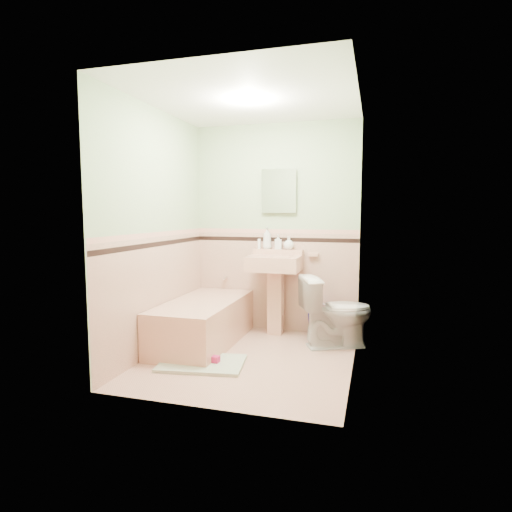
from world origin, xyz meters
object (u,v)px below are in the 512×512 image
(soap_bottle_left, at_px, (267,238))
(soap_bottle_mid, at_px, (278,242))
(soap_bottle_right, at_px, (289,243))
(sink, at_px, (274,296))
(bucket, at_px, (319,324))
(shoe, at_px, (212,359))
(medicine_cabinet, at_px, (279,191))
(toilet, at_px, (336,311))
(bathtub, at_px, (203,323))

(soap_bottle_left, xyz_separation_m, soap_bottle_mid, (0.14, 0.00, -0.04))
(soap_bottle_right, bearing_deg, sink, -125.77)
(bucket, relative_size, shoe, 1.75)
(soap_bottle_mid, distance_m, shoe, 1.70)
(sink, xyz_separation_m, shoe, (-0.34, -1.12, -0.41))
(soap_bottle_right, bearing_deg, soap_bottle_mid, 180.00)
(sink, height_order, medicine_cabinet, medicine_cabinet)
(medicine_cabinet, height_order, shoe, medicine_cabinet)
(soap_bottle_left, height_order, shoe, soap_bottle_left)
(toilet, bearing_deg, bucket, 8.51)
(toilet, xyz_separation_m, shoe, (-1.08, -0.90, -0.32))
(toilet, relative_size, shoe, 5.18)
(soap_bottle_mid, height_order, shoe, soap_bottle_mid)
(soap_bottle_right, xyz_separation_m, toilet, (0.61, -0.40, -0.70))
(soap_bottle_right, relative_size, shoe, 1.04)
(medicine_cabinet, distance_m, soap_bottle_right, 0.63)
(soap_bottle_right, distance_m, bucket, 1.03)
(bathtub, xyz_separation_m, soap_bottle_mid, (0.68, 0.71, 0.87))
(bucket, bearing_deg, shoe, -123.90)
(soap_bottle_mid, bearing_deg, sink, -89.86)
(medicine_cabinet, bearing_deg, sink, -90.00)
(bathtub, relative_size, soap_bottle_left, 5.66)
(sink, bearing_deg, shoe, -106.79)
(medicine_cabinet, distance_m, soap_bottle_mid, 0.61)
(soap_bottle_left, relative_size, soap_bottle_mid, 1.49)
(soap_bottle_left, relative_size, shoe, 1.78)
(soap_bottle_mid, xyz_separation_m, shoe, (-0.34, -1.30, -1.03))
(soap_bottle_right, height_order, bucket, soap_bottle_right)
(sink, bearing_deg, toilet, -16.86)
(sink, xyz_separation_m, medicine_cabinet, (0.00, 0.21, 1.23))
(medicine_cabinet, distance_m, soap_bottle_left, 0.58)
(sink, xyz_separation_m, soap_bottle_mid, (-0.00, 0.18, 0.62))
(sink, height_order, toilet, sink)
(toilet, bearing_deg, soap_bottle_left, 40.84)
(bathtub, relative_size, toilet, 1.95)
(sink, height_order, bucket, sink)
(soap_bottle_left, distance_m, bucket, 1.20)
(soap_bottle_mid, bearing_deg, bathtub, -133.74)
(soap_bottle_mid, bearing_deg, bucket, -4.91)
(soap_bottle_left, height_order, soap_bottle_mid, soap_bottle_left)
(bathtub, bearing_deg, sink, 37.93)
(soap_bottle_right, xyz_separation_m, shoe, (-0.47, -1.30, -1.02))
(soap_bottle_right, height_order, shoe, soap_bottle_right)
(toilet, bearing_deg, soap_bottle_right, 32.11)
(bathtub, distance_m, medicine_cabinet, 1.78)
(medicine_cabinet, bearing_deg, bucket, -8.25)
(medicine_cabinet, xyz_separation_m, shoe, (-0.34, -1.33, -1.64))
(soap_bottle_right, bearing_deg, toilet, -33.47)
(soap_bottle_mid, relative_size, bucket, 0.68)
(toilet, relative_size, bucket, 2.96)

